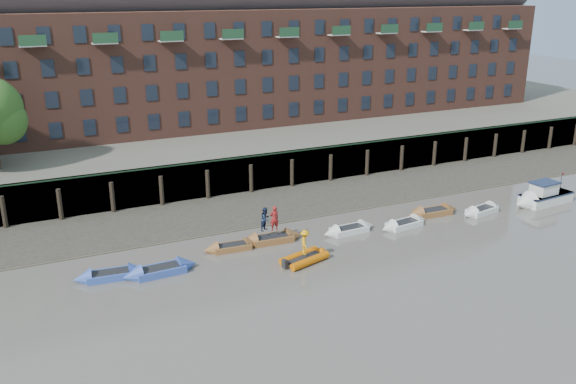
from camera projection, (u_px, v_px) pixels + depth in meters
ground at (417, 294)px, 36.30m from camera, size 220.00×220.00×0.00m
foreshore at (290, 202)px, 51.76m from camera, size 110.00×8.00×0.50m
mud_band at (308, 215)px, 48.84m from camera, size 110.00×1.60×0.10m
river_wall at (269, 171)px, 55.01m from camera, size 110.00×1.23×3.30m
bank_terrace at (220, 139)px, 66.71m from camera, size 110.00×28.00×3.20m
apartment_terrace at (213, 33)px, 63.97m from camera, size 80.60×15.56×20.98m
rowboat_0 at (111, 275)px, 38.24m from camera, size 4.61×1.73×1.31m
rowboat_1 at (160, 270)px, 38.82m from camera, size 4.89×1.63×1.40m
rowboat_2 at (232, 247)px, 42.41m from camera, size 4.15×1.46×1.18m
rowboat_3 at (272, 239)px, 43.68m from camera, size 4.76×1.63×1.36m
rowboat_4 at (349, 230)px, 45.38m from camera, size 4.41×1.46×1.27m
rowboat_5 at (404, 224)px, 46.44m from camera, size 4.48×1.81×1.26m
rowboat_6 at (433, 212)px, 48.91m from camera, size 4.67×1.54×1.34m
rowboat_7 at (482, 210)px, 49.31m from camera, size 4.43×2.01×1.24m
rib_tender at (306, 258)px, 40.62m from camera, size 3.55×2.46×0.60m
motor_launch at (538, 198)px, 51.04m from camera, size 6.07×2.43×2.45m
person_rower_a at (274, 218)px, 43.17m from camera, size 0.69×0.48×1.83m
person_rower_b at (266, 219)px, 43.17m from camera, size 1.06×1.02×1.73m
person_rib_crew at (305, 242)px, 40.20m from camera, size 0.97×1.25×1.70m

